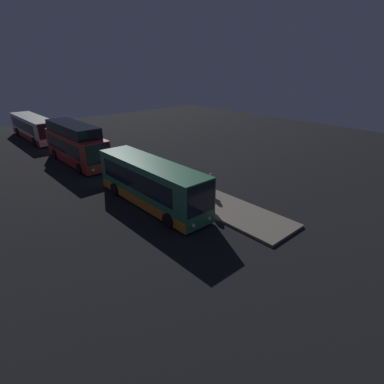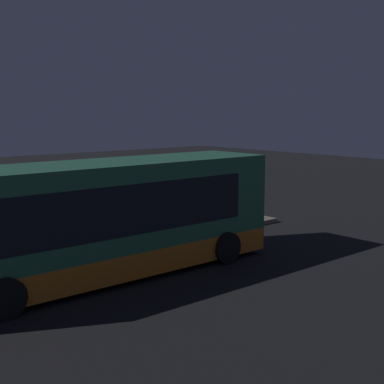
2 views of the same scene
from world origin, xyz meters
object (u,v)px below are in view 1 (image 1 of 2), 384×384
passenger_boarding (200,190)px  suitcase (211,193)px  bus_lead (151,183)px  bus_second (76,146)px  sign_post (171,174)px  passenger_waiting (211,183)px  passenger_with_bags (210,197)px  bus_third (34,128)px

passenger_boarding → suitcase: size_ratio=2.04×
suitcase → bus_lead: bearing=-123.3°
bus_second → sign_post: (12.98, 2.22, -0.14)m
bus_lead → suitcase: size_ratio=11.97×
bus_lead → passenger_waiting: 4.65m
passenger_with_bags → sign_post: size_ratio=0.70×
bus_second → passenger_boarding: size_ratio=5.64×
bus_lead → passenger_with_bags: 4.46m
bus_second → suitcase: 16.38m
bus_third → passenger_waiting: 30.22m
passenger_waiting → suitcase: (0.44, -0.42, -0.60)m
passenger_with_bags → suitcase: 2.04m
suitcase → passenger_with_bags: bearing=-47.1°
passenger_waiting → bus_lead: bearing=-27.1°
bus_lead → sign_post: 2.27m
bus_lead → suitcase: 4.60m
bus_second → bus_third: bearing=180.0°
bus_third → passenger_with_bags: bearing=4.1°
bus_third → suitcase: 30.62m
bus_lead → passenger_boarding: (2.57, 2.48, -0.45)m
bus_second → sign_post: size_ratio=4.27×
passenger_waiting → passenger_with_bags: bearing=42.4°
passenger_waiting → passenger_with_bags: size_ratio=1.02×
bus_second → passenger_with_bags: 17.40m
passenger_waiting → bus_second: bearing=-76.2°
bus_second → passenger_waiting: (15.46, 4.16, -0.69)m
bus_lead → passenger_waiting: bus_lead is taller
bus_lead → passenger_waiting: (2.02, 4.16, -0.50)m
passenger_boarding → passenger_waiting: bearing=64.4°
passenger_boarding → passenger_with_bags: size_ratio=1.08×
bus_lead → sign_post: (-0.46, 2.22, 0.06)m
bus_third → passenger_with_bags: bus_third is taller
passenger_boarding → sign_post: size_ratio=0.76×
passenger_waiting → passenger_boarding: bearing=16.9°
suitcase → sign_post: sign_post is taller
passenger_waiting → suitcase: passenger_waiting is taller
bus_second → suitcase: size_ratio=11.51×
bus_lead → bus_second: 13.45m
passenger_waiting → suitcase: bearing=44.8°
bus_third → passenger_with_bags: (31.71, 2.30, -0.42)m
bus_second → passenger_waiting: bus_second is taller
sign_post → bus_third: bearing=-175.4°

